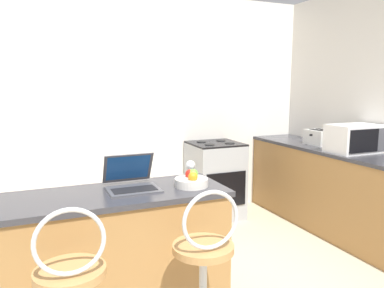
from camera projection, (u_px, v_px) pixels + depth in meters
name	position (u px, v px, depth m)	size (l,w,h in m)	color
wall_back	(125.00, 109.00, 4.23)	(12.00, 0.06, 2.60)	silver
breakfast_bar	(120.00, 259.00, 2.43)	(1.38, 0.56, 0.90)	#9E703D
counter_right	(360.00, 199.00, 3.71)	(0.59, 3.09, 0.90)	#9E703D
bar_stool_far	(204.00, 282.00, 2.06)	(0.40, 0.40, 1.04)	silver
laptop	(131.00, 180.00, 2.45)	(0.33, 0.32, 0.22)	#47474C
microwave	(354.00, 138.00, 3.73)	(0.51, 0.33, 0.28)	white
toaster	(320.00, 137.00, 4.22)	(0.26, 0.30, 0.17)	silver
stove_range	(215.00, 180.00, 4.44)	(0.58, 0.57, 0.91)	#9EA3A8
fruit_bowl	(191.00, 181.00, 2.50)	(0.22, 0.22, 0.11)	silver
wine_glass_tall	(190.00, 166.00, 2.66)	(0.07, 0.07, 0.14)	silver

